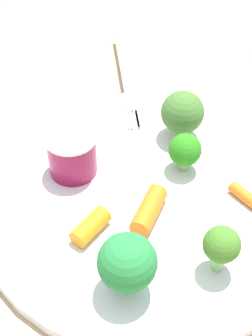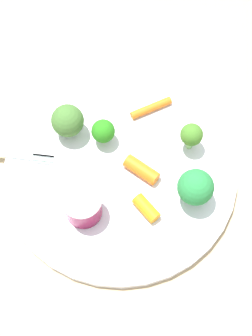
% 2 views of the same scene
% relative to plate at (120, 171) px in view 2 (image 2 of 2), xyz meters
% --- Properties ---
extents(ground_plane, '(2.40, 2.40, 0.00)m').
position_rel_plate_xyz_m(ground_plane, '(0.00, 0.00, -0.01)').
color(ground_plane, tan).
extents(plate, '(0.30, 0.30, 0.01)m').
position_rel_plate_xyz_m(plate, '(0.00, 0.00, 0.00)').
color(plate, white).
rests_on(plate, ground_plane).
extents(sauce_cup, '(0.05, 0.05, 0.04)m').
position_rel_plate_xyz_m(sauce_cup, '(-0.06, 0.03, 0.03)').
color(sauce_cup, maroon).
rests_on(sauce_cup, plate).
extents(broccoli_floret_0, '(0.04, 0.04, 0.05)m').
position_rel_plate_xyz_m(broccoli_floret_0, '(0.04, 0.07, 0.03)').
color(broccoli_floret_0, '#86C558').
rests_on(broccoli_floret_0, plate).
extents(broccoli_floret_1, '(0.03, 0.03, 0.05)m').
position_rel_plate_xyz_m(broccoli_floret_1, '(0.05, -0.08, 0.04)').
color(broccoli_floret_1, '#84C16E').
rests_on(broccoli_floret_1, plate).
extents(broccoli_floret_2, '(0.03, 0.03, 0.04)m').
position_rel_plate_xyz_m(broccoli_floret_2, '(0.04, 0.03, 0.03)').
color(broccoli_floret_2, '#94AF64').
rests_on(broccoli_floret_2, plate).
extents(broccoli_floret_3, '(0.04, 0.04, 0.06)m').
position_rel_plate_xyz_m(broccoli_floret_3, '(-0.02, -0.10, 0.04)').
color(broccoli_floret_3, '#90B270').
rests_on(broccoli_floret_3, plate).
extents(carrot_stick_0, '(0.04, 0.05, 0.02)m').
position_rel_plate_xyz_m(carrot_stick_0, '(-0.00, -0.03, 0.01)').
color(carrot_stick_0, orange).
rests_on(carrot_stick_0, plate).
extents(carrot_stick_1, '(0.04, 0.05, 0.01)m').
position_rel_plate_xyz_m(carrot_stick_1, '(0.09, -0.02, 0.01)').
color(carrot_stick_1, orange).
rests_on(carrot_stick_1, plate).
extents(carrot_stick_2, '(0.04, 0.04, 0.02)m').
position_rel_plate_xyz_m(carrot_stick_2, '(-0.05, -0.04, 0.01)').
color(carrot_stick_2, orange).
rests_on(carrot_stick_2, plate).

